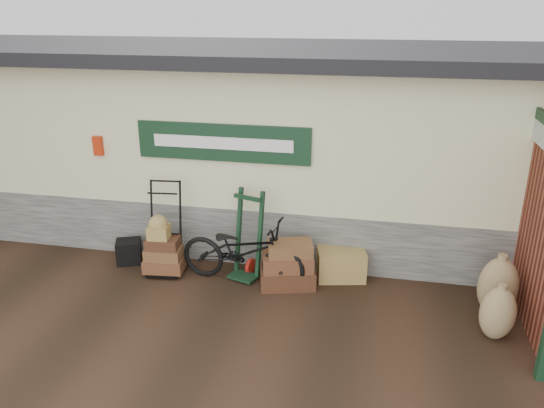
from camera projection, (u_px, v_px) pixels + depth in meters
The scene contains 10 objects.
ground at pixel (228, 295), 7.46m from camera, with size 80.00×80.00×0.00m, color black.
station_building at pixel (268, 138), 9.39m from camera, with size 14.40×4.10×3.20m.
porter_trolley at pixel (165, 227), 7.95m from camera, with size 0.71×0.53×1.42m, color black, non-canonical shape.
green_barrow at pixel (248, 235), 7.77m from camera, with size 0.48×0.41×1.33m, color black, non-canonical shape.
suitcase_stack at pixel (288, 264), 7.61m from camera, with size 0.78×0.49×0.69m, color #391F12, non-canonical shape.
wicker_hamper at pixel (341, 264), 7.86m from camera, with size 0.70×0.45×0.45m, color olive.
black_trunk at pixel (129, 252), 8.35m from camera, with size 0.37×0.32×0.37m, color black.
bicycle at pixel (242, 248), 7.63m from camera, with size 1.89×0.66×1.10m, color black.
burlap_sack_left at pixel (498, 287), 6.87m from camera, with size 0.51×0.43×0.82m, color olive.
burlap_sack_right at pixel (498, 313), 6.39m from camera, with size 0.44×0.37×0.70m, color olive.
Camera 1 is at (1.95, -6.25, 3.85)m, focal length 35.00 mm.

